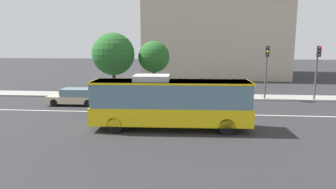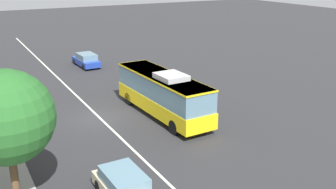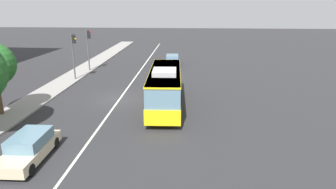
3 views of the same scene
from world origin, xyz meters
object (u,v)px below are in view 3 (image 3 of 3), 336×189
(transit_bus, at_px, (165,86))
(sedan_blue, at_px, (172,60))
(traffic_light_mid_block, at_px, (89,43))
(traffic_light_near_corner, at_px, (74,49))
(sedan_beige, at_px, (29,147))

(transit_bus, distance_m, sedan_blue, 17.31)
(transit_bus, relative_size, traffic_light_mid_block, 1.94)
(traffic_light_near_corner, xyz_separation_m, traffic_light_mid_block, (4.56, -0.14, 0.00))
(transit_bus, height_order, traffic_light_near_corner, traffic_light_near_corner)
(traffic_light_near_corner, relative_size, traffic_light_mid_block, 1.00)
(sedan_beige, height_order, traffic_light_near_corner, traffic_light_near_corner)
(transit_bus, distance_m, traffic_light_mid_block, 16.69)
(sedan_beige, height_order, traffic_light_mid_block, traffic_light_mid_block)
(traffic_light_mid_block, bearing_deg, traffic_light_near_corner, -90.95)
(traffic_light_near_corner, bearing_deg, traffic_light_mid_block, 92.79)
(sedan_beige, relative_size, traffic_light_mid_block, 0.87)
(traffic_light_mid_block, bearing_deg, sedan_blue, 24.54)
(sedan_blue, xyz_separation_m, traffic_light_mid_block, (-4.51, 10.28, 2.84))
(transit_bus, relative_size, sedan_beige, 2.22)
(sedan_blue, bearing_deg, transit_bus, 178.69)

